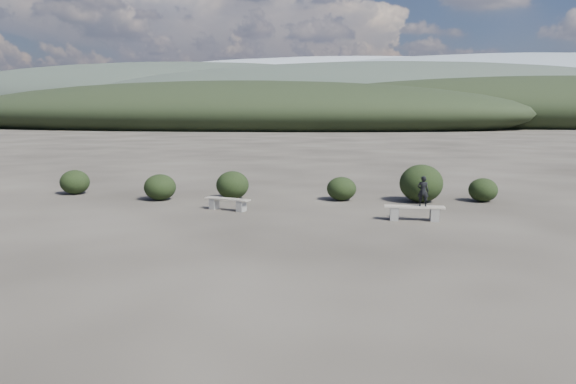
# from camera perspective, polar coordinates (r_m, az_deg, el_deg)

# --- Properties ---
(ground) EXTENTS (1200.00, 1200.00, 0.00)m
(ground) POSITION_cam_1_polar(r_m,az_deg,el_deg) (13.46, -4.77, -6.74)
(ground) COLOR #292520
(ground) RESTS_ON ground
(bench_left) EXTENTS (1.72, 0.84, 0.42)m
(bench_left) POSITION_cam_1_polar(r_m,az_deg,el_deg) (19.76, -6.17, -1.12)
(bench_left) COLOR slate
(bench_left) RESTS_ON ground
(bench_right) EXTENTS (1.89, 0.44, 0.47)m
(bench_right) POSITION_cam_1_polar(r_m,az_deg,el_deg) (18.27, 12.71, -1.97)
(bench_right) COLOR slate
(bench_right) RESTS_ON ground
(seated_person) EXTENTS (0.38, 0.27, 0.97)m
(seated_person) POSITION_cam_1_polar(r_m,az_deg,el_deg) (18.19, 13.56, 0.09)
(seated_person) COLOR black
(seated_person) RESTS_ON bench_right
(shrub_a) EXTENTS (1.24, 1.24, 1.01)m
(shrub_a) POSITION_cam_1_polar(r_m,az_deg,el_deg) (22.39, -12.88, 0.48)
(shrub_a) COLOR black
(shrub_a) RESTS_ON ground
(shrub_b) EXTENTS (1.29, 1.29, 1.10)m
(shrub_b) POSITION_cam_1_polar(r_m,az_deg,el_deg) (22.21, -5.66, 0.71)
(shrub_b) COLOR black
(shrub_b) RESTS_ON ground
(shrub_c) EXTENTS (1.15, 1.15, 0.92)m
(shrub_c) POSITION_cam_1_polar(r_m,az_deg,el_deg) (21.85, 5.46, 0.34)
(shrub_c) COLOR black
(shrub_c) RESTS_ON ground
(shrub_d) EXTENTS (1.64, 1.64, 1.43)m
(shrub_d) POSITION_cam_1_polar(r_m,az_deg,el_deg) (21.94, 13.38, 0.86)
(shrub_d) COLOR black
(shrub_d) RESTS_ON ground
(shrub_e) EXTENTS (1.09, 1.09, 0.91)m
(shrub_e) POSITION_cam_1_polar(r_m,az_deg,el_deg) (22.71, 19.20, 0.20)
(shrub_e) COLOR black
(shrub_e) RESTS_ON ground
(shrub_f) EXTENTS (1.20, 1.20, 1.01)m
(shrub_f) POSITION_cam_1_polar(r_m,az_deg,el_deg) (24.99, -20.84, 0.95)
(shrub_f) COLOR black
(shrub_f) RESTS_ON ground
(mountain_ridges) EXTENTS (500.00, 400.00, 56.00)m
(mountain_ridges) POSITION_cam_1_polar(r_m,az_deg,el_deg) (351.90, 7.56, 9.54)
(mountain_ridges) COLOR black
(mountain_ridges) RESTS_ON ground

